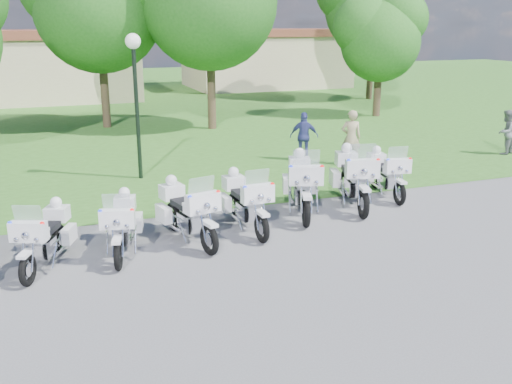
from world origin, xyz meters
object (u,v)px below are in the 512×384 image
object	(u,v)px
motorcycle_5	(302,183)
bystander_c	(304,137)
lamp_post	(135,71)
motorcycle_2	(122,224)
motorcycle_6	(353,177)
bystander_a	(351,138)
motorcycle_1	(45,236)
motorcycle_7	(386,173)
motorcycle_3	(187,211)
bystander_b	(506,132)
motorcycle_4	(245,201)

from	to	relation	value
motorcycle_5	bystander_c	xyz separation A→B (m)	(2.42, 5.05, 0.08)
lamp_post	motorcycle_2	bearing A→B (deg)	-102.81
motorcycle_6	bystander_a	world-z (taller)	bystander_a
motorcycle_1	motorcycle_2	bearing A→B (deg)	-151.33
motorcycle_5	lamp_post	bearing A→B (deg)	-35.82
motorcycle_7	bystander_c	bearing A→B (deg)	-76.71
motorcycle_3	bystander_c	xyz separation A→B (m)	(5.51, 5.93, 0.16)
motorcycle_1	motorcycle_6	size ratio (longest dim) A/B	0.78
motorcycle_2	bystander_b	bearing A→B (deg)	-148.45
motorcycle_7	motorcycle_4	bearing A→B (deg)	23.96
motorcycle_5	motorcycle_7	size ratio (longest dim) A/B	1.14
motorcycle_6	bystander_b	size ratio (longest dim) A/B	1.63
motorcycle_7	bystander_c	distance (m)	4.53
motorcycle_2	motorcycle_7	xyz separation A→B (m)	(7.20, 1.62, 0.02)
motorcycle_6	bystander_a	bearing A→B (deg)	-102.78
motorcycle_3	bystander_a	distance (m)	8.22
motorcycle_1	motorcycle_3	world-z (taller)	motorcycle_3
bystander_c	motorcycle_6	bearing A→B (deg)	104.08
motorcycle_1	motorcycle_7	xyz separation A→B (m)	(8.66, 1.78, 0.03)
motorcycle_4	bystander_b	world-z (taller)	bystander_b
motorcycle_3	motorcycle_5	distance (m)	3.22
bystander_b	lamp_post	bearing A→B (deg)	-28.92
motorcycle_3	motorcycle_4	distance (m)	1.43
motorcycle_4	lamp_post	world-z (taller)	lamp_post
motorcycle_3	motorcycle_4	size ratio (longest dim) A/B	1.00
motorcycle_7	lamp_post	xyz separation A→B (m)	(-5.91, 4.06, 2.56)
motorcycle_5	motorcycle_4	bearing A→B (deg)	39.33
motorcycle_1	motorcycle_7	distance (m)	8.84
motorcycle_4	bystander_b	distance (m)	11.87
motorcycle_3	bystander_a	xyz separation A→B (m)	(6.66, 4.80, 0.24)
motorcycle_2	motorcycle_5	xyz separation A→B (m)	(4.48, 1.08, 0.13)
bystander_a	bystander_c	size ratio (longest dim) A/B	1.10
motorcycle_3	bystander_b	world-z (taller)	bystander_b
motorcycle_3	bystander_b	xyz separation A→B (m)	(12.58, 4.28, 0.13)
bystander_a	bystander_b	bearing A→B (deg)	-164.66
motorcycle_2	motorcycle_1	bearing A→B (deg)	19.98
bystander_c	lamp_post	bearing A→B (deg)	29.57
motorcycle_1	bystander_c	distance (m)	10.46
motorcycle_1	motorcycle_6	world-z (taller)	motorcycle_6
motorcycle_5	bystander_b	distance (m)	10.07
bystander_b	bystander_a	bearing A→B (deg)	-28.61
motorcycle_4	motorcycle_2	bearing A→B (deg)	7.27
lamp_post	bystander_b	distance (m)	12.95
motorcycle_1	motorcycle_5	world-z (taller)	motorcycle_5
motorcycle_4	lamp_post	bearing A→B (deg)	-76.29
motorcycle_4	bystander_a	world-z (taller)	bystander_a
bystander_c	motorcycle_3	bearing A→B (deg)	72.02
motorcycle_2	bystander_c	distance (m)	9.23
bystander_b	motorcycle_4	bearing A→B (deg)	-3.81
motorcycle_1	bystander_c	xyz separation A→B (m)	(8.35, 6.29, 0.22)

